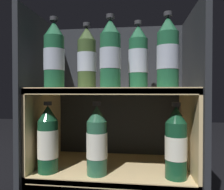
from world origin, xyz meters
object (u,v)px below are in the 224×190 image
(bottle_upper_front_1, at_px, (109,55))
(bottle_lower_front_1, at_px, (97,142))
(bottle_upper_back_1, at_px, (138,58))
(bottle_upper_back_0, at_px, (87,59))
(bottle_lower_front_0, at_px, (48,140))
(bottle_lower_front_2, at_px, (176,144))
(bottle_upper_front_0, at_px, (54,56))
(bottle_upper_front_2, at_px, (168,54))

(bottle_upper_front_1, distance_m, bottle_lower_front_1, 0.32)
(bottle_lower_front_1, bearing_deg, bottle_upper_back_1, 29.62)
(bottle_upper_back_1, bearing_deg, bottle_lower_front_1, -150.38)
(bottle_upper_back_0, bearing_deg, bottle_lower_front_0, -146.88)
(bottle_lower_front_2, bearing_deg, bottle_lower_front_0, 180.00)
(bottle_upper_front_1, height_order, bottle_lower_front_1, bottle_upper_front_1)
(bottle_upper_front_1, height_order, bottle_upper_back_1, same)
(bottle_lower_front_1, bearing_deg, bottle_upper_front_0, -180.00)
(bottle_lower_front_0, xyz_separation_m, bottle_lower_front_1, (0.19, 0.00, 0.00))
(bottle_upper_front_1, xyz_separation_m, bottle_lower_front_2, (0.24, -0.00, -0.31))
(bottle_lower_front_0, bearing_deg, bottle_upper_back_0, 33.12)
(bottle_upper_front_2, relative_size, bottle_upper_back_0, 1.00)
(bottle_upper_back_1, bearing_deg, bottle_upper_back_0, 180.00)
(bottle_upper_front_0, distance_m, bottle_upper_back_1, 0.32)
(bottle_upper_back_1, bearing_deg, bottle_upper_front_1, -140.65)
(bottle_upper_front_1, height_order, bottle_lower_front_2, bottle_upper_front_1)
(bottle_upper_front_0, relative_size, bottle_lower_front_1, 1.00)
(bottle_upper_back_1, relative_size, bottle_lower_front_2, 1.00)
(bottle_upper_back_0, bearing_deg, bottle_upper_front_2, -15.26)
(bottle_upper_front_2, bearing_deg, bottle_upper_front_1, 180.00)
(bottle_upper_front_0, xyz_separation_m, bottle_upper_back_1, (0.31, 0.08, -0.00))
(bottle_upper_back_0, xyz_separation_m, bottle_lower_front_2, (0.34, -0.08, -0.31))
(bottle_upper_front_0, distance_m, bottle_lower_front_0, 0.32)
(bottle_upper_back_0, bearing_deg, bottle_lower_front_2, -14.00)
(bottle_upper_front_0, height_order, bottle_upper_front_2, same)
(bottle_upper_back_1, xyz_separation_m, bottle_lower_front_0, (-0.34, -0.08, -0.32))
(bottle_upper_front_1, relative_size, bottle_upper_front_2, 1.00)
(bottle_upper_front_0, relative_size, bottle_lower_front_0, 1.00)
(bottle_upper_front_0, xyz_separation_m, bottle_upper_back_0, (0.10, 0.08, 0.00))
(bottle_upper_front_1, relative_size, bottle_lower_front_2, 1.00)
(bottle_upper_front_2, xyz_separation_m, bottle_upper_back_0, (-0.31, 0.08, 0.00))
(bottle_upper_back_1, distance_m, bottle_lower_front_0, 0.47)
(bottle_lower_front_0, bearing_deg, bottle_lower_front_2, -0.00)
(bottle_upper_front_1, relative_size, bottle_lower_front_0, 1.00)
(bottle_upper_back_0, height_order, bottle_lower_front_0, bottle_upper_back_0)
(bottle_upper_back_0, height_order, bottle_lower_front_2, bottle_upper_back_0)
(bottle_upper_front_2, bearing_deg, bottle_upper_front_0, -180.00)
(bottle_upper_back_0, bearing_deg, bottle_upper_front_0, -140.80)
(bottle_upper_front_1, xyz_separation_m, bottle_upper_back_1, (0.10, 0.08, -0.00))
(bottle_upper_front_2, height_order, bottle_upper_back_0, same)
(bottle_upper_back_1, distance_m, bottle_lower_front_1, 0.36)
(bottle_upper_back_1, bearing_deg, bottle_lower_front_2, -32.57)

